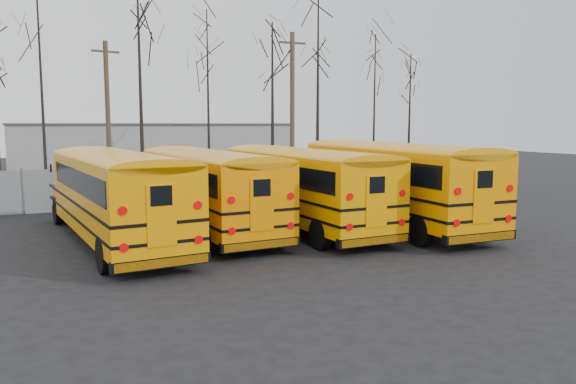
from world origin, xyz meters
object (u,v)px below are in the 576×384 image
bus_d (389,176)px  utility_pole_right (292,109)px  bus_b (206,183)px  bus_c (300,181)px  bus_a (115,189)px  utility_pole_left (108,118)px

bus_d → utility_pole_right: size_ratio=1.25×
bus_b → bus_c: 3.61m
bus_a → bus_b: bearing=9.8°
utility_pole_right → utility_pole_left: bearing=-179.8°
bus_c → bus_d: bus_d is taller
bus_d → bus_c: bearing=169.0°
bus_d → utility_pole_left: bearing=124.8°
bus_d → bus_b: bearing=168.3°
utility_pole_left → utility_pole_right: 11.16m
bus_a → bus_b: 3.53m
bus_a → utility_pole_right: bearing=40.5°
bus_a → bus_d: size_ratio=0.96×
bus_a → bus_c: bearing=-4.9°
bus_c → utility_pole_left: (-5.32, 13.09, 2.52)m
bus_c → utility_pole_left: utility_pole_left is taller
utility_pole_left → utility_pole_right: utility_pole_right is taller
bus_b → utility_pole_left: bearing=96.4°
bus_b → bus_d: (7.05, -1.76, 0.14)m
bus_a → utility_pole_right: size_ratio=1.20×
bus_a → bus_d: bearing=-9.4°
bus_b → utility_pole_right: (9.30, 11.88, 3.15)m
bus_a → utility_pole_right: 18.28m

